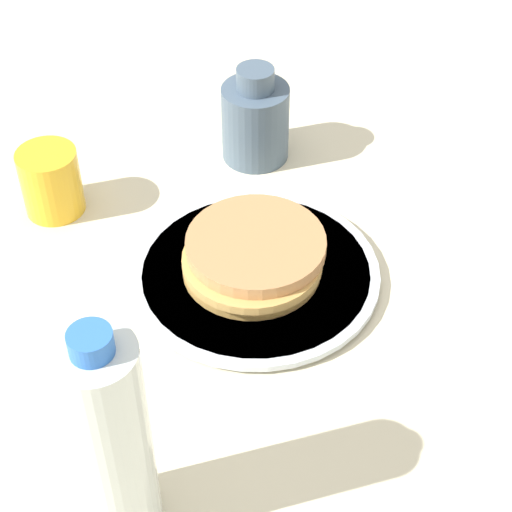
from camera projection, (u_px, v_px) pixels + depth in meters
ground_plane at (221, 274)px, 0.92m from camera, size 4.00×4.00×0.00m
plate at (256, 274)px, 0.91m from camera, size 0.26×0.26×0.01m
pancake_stack at (253, 256)px, 0.89m from camera, size 0.15×0.15×0.04m
juice_glass at (51, 182)px, 0.97m from camera, size 0.07×0.07×0.08m
cream_jug at (255, 120)px, 1.03m from camera, size 0.08×0.08×0.12m
water_bottle_near at (111, 441)px, 0.64m from camera, size 0.06×0.06×0.23m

